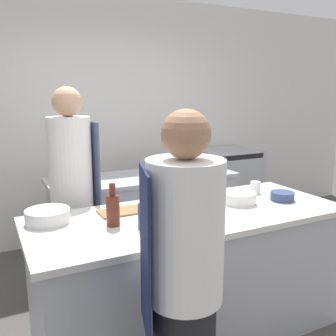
{
  "coord_description": "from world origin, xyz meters",
  "views": [
    {
      "loc": [
        -1.25,
        -2.13,
        1.73
      ],
      "look_at": [
        0.0,
        0.35,
        1.16
      ],
      "focal_mm": 40.0,
      "sensor_mm": 36.0,
      "label": 1
    }
  ],
  "objects_px": {
    "bottle_olive_oil": "(209,205)",
    "chef_at_stove": "(73,198)",
    "bowl_ceramic_blue": "(239,198)",
    "chef_at_prep_near": "(184,285)",
    "bottle_wine": "(113,209)",
    "bowl_mixing_large": "(282,196)",
    "bottle_sauce": "(144,215)",
    "bottle_vinegar": "(168,217)",
    "cup": "(255,187)",
    "bottle_cooking_oil": "(197,207)",
    "oven_range": "(226,188)",
    "bottle_water": "(153,196)",
    "bowl_prep_small": "(48,216)"
  },
  "relations": [
    {
      "from": "bowl_prep_small",
      "to": "chef_at_stove",
      "type": "bearing_deg",
      "value": 62.21
    },
    {
      "from": "bottle_cooking_oil",
      "to": "bowl_prep_small",
      "type": "height_order",
      "value": "bottle_cooking_oil"
    },
    {
      "from": "oven_range",
      "to": "bowl_mixing_large",
      "type": "xyz_separation_m",
      "value": [
        -0.76,
        -1.79,
        0.44
      ]
    },
    {
      "from": "chef_at_prep_near",
      "to": "bottle_vinegar",
      "type": "xyz_separation_m",
      "value": [
        0.14,
        0.44,
        0.18
      ]
    },
    {
      "from": "bottle_wine",
      "to": "bottle_cooking_oil",
      "type": "distance_m",
      "value": 0.52
    },
    {
      "from": "oven_range",
      "to": "bottle_olive_oil",
      "type": "relative_size",
      "value": 4.83
    },
    {
      "from": "chef_at_prep_near",
      "to": "bowl_ceramic_blue",
      "type": "relative_size",
      "value": 6.77
    },
    {
      "from": "bottle_cooking_oil",
      "to": "bottle_sauce",
      "type": "height_order",
      "value": "bottle_cooking_oil"
    },
    {
      "from": "chef_at_stove",
      "to": "bowl_mixing_large",
      "type": "height_order",
      "value": "chef_at_stove"
    },
    {
      "from": "bowl_mixing_large",
      "to": "chef_at_stove",
      "type": "bearing_deg",
      "value": 150.37
    },
    {
      "from": "chef_at_stove",
      "to": "bowl_mixing_large",
      "type": "xyz_separation_m",
      "value": [
        1.42,
        -0.81,
        0.04
      ]
    },
    {
      "from": "oven_range",
      "to": "bottle_cooking_oil",
      "type": "relative_size",
      "value": 3.86
    },
    {
      "from": "bowl_ceramic_blue",
      "to": "oven_range",
      "type": "bearing_deg",
      "value": 57.16
    },
    {
      "from": "bottle_olive_oil",
      "to": "bowl_ceramic_blue",
      "type": "distance_m",
      "value": 0.4
    },
    {
      "from": "bottle_sauce",
      "to": "bottle_water",
      "type": "relative_size",
      "value": 0.88
    },
    {
      "from": "bottle_cooking_oil",
      "to": "bottle_vinegar",
      "type": "bearing_deg",
      "value": -161.8
    },
    {
      "from": "chef_at_prep_near",
      "to": "bottle_wine",
      "type": "distance_m",
      "value": 0.75
    },
    {
      "from": "bottle_water",
      "to": "bowl_prep_small",
      "type": "distance_m",
      "value": 0.71
    },
    {
      "from": "chef_at_prep_near",
      "to": "bottle_olive_oil",
      "type": "bearing_deg",
      "value": -24.58
    },
    {
      "from": "bottle_olive_oil",
      "to": "cup",
      "type": "height_order",
      "value": "bottle_olive_oil"
    },
    {
      "from": "bottle_olive_oil",
      "to": "bowl_ceramic_blue",
      "type": "relative_size",
      "value": 0.84
    },
    {
      "from": "chef_at_prep_near",
      "to": "bottle_wine",
      "type": "bearing_deg",
      "value": 25.31
    },
    {
      "from": "bottle_cooking_oil",
      "to": "bowl_ceramic_blue",
      "type": "distance_m",
      "value": 0.55
    },
    {
      "from": "chef_at_prep_near",
      "to": "bottle_cooking_oil",
      "type": "distance_m",
      "value": 0.67
    },
    {
      "from": "bottle_wine",
      "to": "bowl_prep_small",
      "type": "relative_size",
      "value": 0.96
    },
    {
      "from": "bowl_ceramic_blue",
      "to": "cup",
      "type": "height_order",
      "value": "cup"
    },
    {
      "from": "bottle_wine",
      "to": "bowl_prep_small",
      "type": "distance_m",
      "value": 0.43
    },
    {
      "from": "chef_at_prep_near",
      "to": "bottle_cooking_oil",
      "type": "xyz_separation_m",
      "value": [
        0.38,
        0.52,
        0.18
      ]
    },
    {
      "from": "chef_at_stove",
      "to": "bottle_cooking_oil",
      "type": "distance_m",
      "value": 1.11
    },
    {
      "from": "bottle_vinegar",
      "to": "bowl_ceramic_blue",
      "type": "height_order",
      "value": "bottle_vinegar"
    },
    {
      "from": "oven_range",
      "to": "bottle_water",
      "type": "bearing_deg",
      "value": -138.14
    },
    {
      "from": "bottle_sauce",
      "to": "bottle_vinegar",
      "type": "bearing_deg",
      "value": -53.07
    },
    {
      "from": "chef_at_prep_near",
      "to": "bowl_mixing_large",
      "type": "relative_size",
      "value": 9.31
    },
    {
      "from": "bottle_olive_oil",
      "to": "chef_at_stove",
      "type": "bearing_deg",
      "value": 129.34
    },
    {
      "from": "chef_at_stove",
      "to": "bowl_ceramic_blue",
      "type": "bearing_deg",
      "value": 46.06
    },
    {
      "from": "bottle_wine",
      "to": "bottle_water",
      "type": "bearing_deg",
      "value": 26.17
    },
    {
      "from": "bottle_olive_oil",
      "to": "bowl_mixing_large",
      "type": "bearing_deg",
      "value": 5.24
    },
    {
      "from": "bowl_mixing_large",
      "to": "bottle_sauce",
      "type": "bearing_deg",
      "value": -175.71
    },
    {
      "from": "oven_range",
      "to": "bottle_water",
      "type": "xyz_separation_m",
      "value": [
        -1.75,
        -1.56,
        0.51
      ]
    },
    {
      "from": "chef_at_stove",
      "to": "bottle_cooking_oil",
      "type": "height_order",
      "value": "chef_at_stove"
    },
    {
      "from": "bottle_vinegar",
      "to": "bottle_cooking_oil",
      "type": "distance_m",
      "value": 0.26
    },
    {
      "from": "bottle_olive_oil",
      "to": "cup",
      "type": "bearing_deg",
      "value": 26.17
    },
    {
      "from": "bottle_vinegar",
      "to": "bowl_mixing_large",
      "type": "distance_m",
      "value": 1.11
    },
    {
      "from": "oven_range",
      "to": "cup",
      "type": "xyz_separation_m",
      "value": [
        -0.81,
        -1.54,
        0.46
      ]
    },
    {
      "from": "bottle_water",
      "to": "bowl_mixing_large",
      "type": "distance_m",
      "value": 1.02
    },
    {
      "from": "bottle_vinegar",
      "to": "bottle_wine",
      "type": "distance_m",
      "value": 0.37
    },
    {
      "from": "chef_at_prep_near",
      "to": "chef_at_stove",
      "type": "bearing_deg",
      "value": 24.33
    },
    {
      "from": "bottle_cooking_oil",
      "to": "chef_at_prep_near",
      "type": "bearing_deg",
      "value": -126.2
    },
    {
      "from": "bowl_mixing_large",
      "to": "bowl_ceramic_blue",
      "type": "xyz_separation_m",
      "value": [
        -0.34,
        0.09,
        0.01
      ]
    },
    {
      "from": "bottle_cooking_oil",
      "to": "bowl_ceramic_blue",
      "type": "height_order",
      "value": "bottle_cooking_oil"
    }
  ]
}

